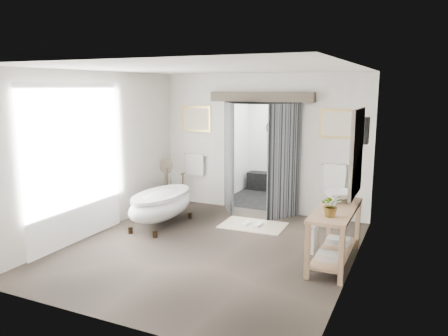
{
  "coord_description": "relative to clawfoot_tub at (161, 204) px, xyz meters",
  "views": [
    {
      "loc": [
        3.08,
        -6.07,
        2.63
      ],
      "look_at": [
        0.0,
        0.6,
        1.25
      ],
      "focal_mm": 35.0,
      "sensor_mm": 36.0,
      "label": 1
    }
  ],
  "objects": [
    {
      "name": "ground_plane",
      "position": [
        1.37,
        -0.71,
        -0.43
      ],
      "size": [
        5.0,
        5.0,
        0.0
      ],
      "primitive_type": "plane",
      "color": "brown"
    },
    {
      "name": "room_shell",
      "position": [
        1.33,
        -0.83,
        1.43
      ],
      "size": [
        4.52,
        5.02,
        2.91
      ],
      "color": "beige",
      "rests_on": "ground_plane"
    },
    {
      "name": "shower_room",
      "position": [
        1.37,
        3.28,
        0.48
      ],
      "size": [
        2.22,
        2.01,
        2.51
      ],
      "color": "black",
      "rests_on": "ground_plane"
    },
    {
      "name": "back_wall_dressing",
      "position": [
        1.37,
        1.6,
        1.13
      ],
      "size": [
        3.82,
        0.74,
        2.52
      ],
      "color": "black",
      "rests_on": "ground_plane"
    },
    {
      "name": "clawfoot_tub",
      "position": [
        0.0,
        0.0,
        0.0
      ],
      "size": [
        0.8,
        1.79,
        0.88
      ],
      "color": "black",
      "rests_on": "ground_plane"
    },
    {
      "name": "vanity",
      "position": [
        3.32,
        -0.44,
        0.08
      ],
      "size": [
        0.57,
        1.6,
        0.85
      ],
      "color": "tan",
      "rests_on": "ground_plane"
    },
    {
      "name": "pedestal_mirror",
      "position": [
        -0.53,
        1.03,
        0.05
      ],
      "size": [
        0.33,
        0.21,
        1.12
      ],
      "color": "#4E4236",
      "rests_on": "ground_plane"
    },
    {
      "name": "rug",
      "position": [
        1.59,
        0.73,
        -0.42
      ],
      "size": [
        1.23,
        0.84,
        0.01
      ],
      "primitive_type": "cube",
      "rotation": [
        0.0,
        0.0,
        0.03
      ],
      "color": "beige",
      "rests_on": "ground_plane"
    },
    {
      "name": "slippers",
      "position": [
        1.59,
        0.68,
        -0.39
      ],
      "size": [
        0.36,
        0.27,
        0.05
      ],
      "color": "white",
      "rests_on": "rug"
    },
    {
      "name": "basin",
      "position": [
        3.3,
        -0.02,
        0.51
      ],
      "size": [
        0.61,
        0.61,
        0.17
      ],
      "primitive_type": "imported",
      "rotation": [
        0.0,
        0.0,
        -0.26
      ],
      "color": "white",
      "rests_on": "vanity"
    },
    {
      "name": "plant",
      "position": [
        3.35,
        -0.87,
        0.58
      ],
      "size": [
        0.36,
        0.34,
        0.32
      ],
      "primitive_type": "imported",
      "rotation": [
        0.0,
        0.0,
        0.38
      ],
      "color": "gray",
      "rests_on": "vanity"
    },
    {
      "name": "soap_bottle_a",
      "position": [
        3.28,
        -0.38,
        0.51
      ],
      "size": [
        0.1,
        0.1,
        0.18
      ],
      "primitive_type": "imported",
      "rotation": [
        0.0,
        0.0,
        -0.17
      ],
      "color": "gray",
      "rests_on": "vanity"
    },
    {
      "name": "soap_bottle_b",
      "position": [
        3.33,
        0.29,
        0.51
      ],
      "size": [
        0.16,
        0.16,
        0.19
      ],
      "primitive_type": "imported",
      "rotation": [
        0.0,
        0.0,
        0.11
      ],
      "color": "gray",
      "rests_on": "vanity"
    }
  ]
}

